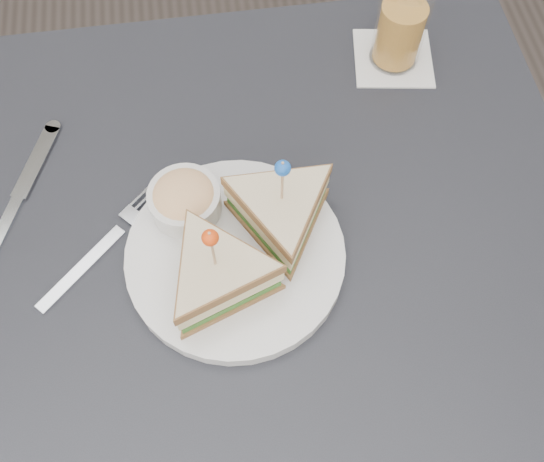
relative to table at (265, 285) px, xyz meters
The scene contains 6 objects.
ground_plane 0.67m from the table, ahead, with size 3.50×3.50×0.00m, color #3F3833.
table is the anchor object (origin of this frame).
plate_meal 0.12m from the table, 164.38° to the left, with size 0.30×0.29×0.15m.
cutlery_fork 0.20m from the table, 164.43° to the left, with size 0.16×0.15×0.01m.
cutlery_knife 0.32m from the table, 155.01° to the left, with size 0.09×0.19×0.01m.
drink_set 0.38m from the table, 51.81° to the left, with size 0.12×0.12×0.14m.
Camera 1 is at (-0.03, -0.29, 1.39)m, focal length 40.00 mm.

